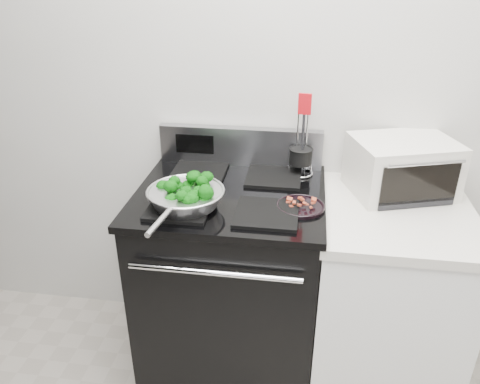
% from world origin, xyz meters
% --- Properties ---
extents(back_wall, '(4.00, 0.02, 2.70)m').
position_xyz_m(back_wall, '(0.00, 1.75, 1.35)').
color(back_wall, beige).
rests_on(back_wall, ground).
extents(gas_range, '(0.79, 0.69, 1.13)m').
position_xyz_m(gas_range, '(-0.30, 1.41, 0.49)').
color(gas_range, black).
rests_on(gas_range, floor).
extents(counter, '(0.62, 0.68, 0.92)m').
position_xyz_m(counter, '(0.39, 1.41, 0.46)').
color(counter, white).
rests_on(counter, floor).
extents(skillet, '(0.31, 0.48, 0.07)m').
position_xyz_m(skillet, '(-0.45, 1.25, 1.00)').
color(skillet, silver).
rests_on(skillet, gas_range).
extents(broccoli_pile, '(0.24, 0.24, 0.08)m').
position_xyz_m(broccoli_pile, '(-0.45, 1.25, 1.02)').
color(broccoli_pile, black).
rests_on(broccoli_pile, skillet).
extents(bacon_plate, '(0.19, 0.19, 0.04)m').
position_xyz_m(bacon_plate, '(-0.00, 1.32, 0.97)').
color(bacon_plate, black).
rests_on(bacon_plate, gas_range).
extents(utensil_holder, '(0.12, 0.12, 0.37)m').
position_xyz_m(utensil_holder, '(-0.02, 1.64, 1.02)').
color(utensil_holder, silver).
rests_on(utensil_holder, gas_range).
extents(toaster_oven, '(0.48, 0.42, 0.23)m').
position_xyz_m(toaster_oven, '(0.41, 1.59, 1.04)').
color(toaster_oven, beige).
rests_on(toaster_oven, counter).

